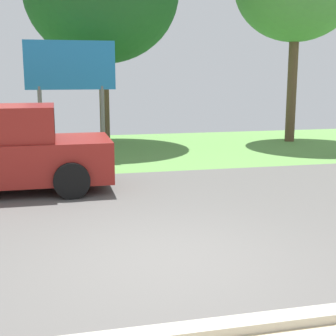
% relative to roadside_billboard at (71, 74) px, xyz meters
% --- Properties ---
extents(ground_plane, '(40.00, 22.00, 0.20)m').
position_rel_roadside_billboard_xyz_m(ground_plane, '(0.99, -5.30, -2.60)').
color(ground_plane, '#565451').
extents(roadside_billboard, '(2.60, 0.12, 3.50)m').
position_rel_roadside_billboard_xyz_m(roadside_billboard, '(0.00, 0.00, 0.00)').
color(roadside_billboard, slate).
rests_on(roadside_billboard, ground_plane).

